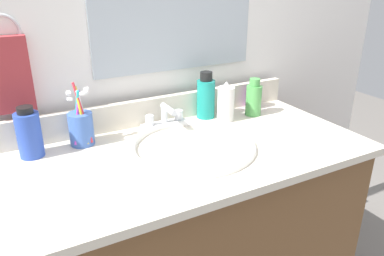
# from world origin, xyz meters

# --- Properties ---
(vanity_cabinet) EXTENTS (1.03, 0.50, 0.70)m
(vanity_cabinet) POSITION_xyz_m (0.00, 0.00, 0.35)
(vanity_cabinet) COLOR brown
(vanity_cabinet) RESTS_ON ground_plane
(countertop) EXTENTS (1.08, 0.54, 0.02)m
(countertop) POSITION_xyz_m (0.00, 0.00, 0.72)
(countertop) COLOR beige
(countertop) RESTS_ON vanity_cabinet
(backsplash) EXTENTS (1.08, 0.02, 0.09)m
(backsplash) POSITION_xyz_m (0.00, 0.26, 0.77)
(backsplash) COLOR beige
(backsplash) RESTS_ON countertop
(back_wall) EXTENTS (2.18, 0.04, 1.30)m
(back_wall) POSITION_xyz_m (0.00, 0.32, 0.65)
(back_wall) COLOR white
(back_wall) RESTS_ON ground_plane
(towel_ring) EXTENTS (0.10, 0.01, 0.10)m
(towel_ring) POSITION_xyz_m (-0.44, 0.30, 1.07)
(towel_ring) COLOR silver
(hand_towel) EXTENTS (0.11, 0.04, 0.22)m
(hand_towel) POSITION_xyz_m (-0.44, 0.28, 0.95)
(hand_towel) COLOR #A53338
(sink_basin) EXTENTS (0.39, 0.39, 0.11)m
(sink_basin) POSITION_xyz_m (0.01, 0.01, 0.70)
(sink_basin) COLOR white
(sink_basin) RESTS_ON countertop
(faucet) EXTENTS (0.16, 0.10, 0.08)m
(faucet) POSITION_xyz_m (0.01, 0.20, 0.76)
(faucet) COLOR silver
(faucet) RESTS_ON countertop
(bottle_lotion_white) EXTENTS (0.06, 0.06, 0.14)m
(bottle_lotion_white) POSITION_xyz_m (0.22, 0.16, 0.79)
(bottle_lotion_white) COLOR white
(bottle_lotion_white) RESTS_ON countertop
(bottle_cream_purple) EXTENTS (0.05, 0.05, 0.10)m
(bottle_cream_purple) POSITION_xyz_m (0.39, 0.22, 0.77)
(bottle_cream_purple) COLOR #7A3899
(bottle_cream_purple) RESTS_ON countertop
(bottle_mouthwash_teal) EXTENTS (0.07, 0.07, 0.17)m
(bottle_mouthwash_teal) POSITION_xyz_m (0.18, 0.22, 0.81)
(bottle_mouthwash_teal) COLOR teal
(bottle_mouthwash_teal) RESTS_ON countertop
(bottle_shampoo_blue) EXTENTS (0.07, 0.07, 0.15)m
(bottle_shampoo_blue) POSITION_xyz_m (-0.42, 0.18, 0.80)
(bottle_shampoo_blue) COLOR #2D4CB2
(bottle_shampoo_blue) RESTS_ON countertop
(bottle_toner_green) EXTENTS (0.06, 0.06, 0.14)m
(bottle_toner_green) POSITION_xyz_m (0.34, 0.15, 0.79)
(bottle_toner_green) COLOR #4C9E4C
(bottle_toner_green) RESTS_ON countertop
(cup_blue_plastic) EXTENTS (0.07, 0.08, 0.20)m
(cup_blue_plastic) POSITION_xyz_m (-0.28, 0.19, 0.79)
(cup_blue_plastic) COLOR #3F66B7
(cup_blue_plastic) RESTS_ON countertop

